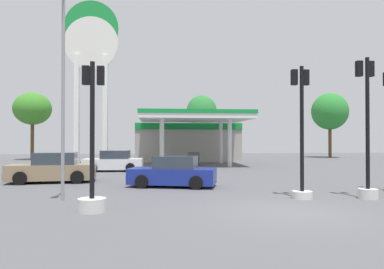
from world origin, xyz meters
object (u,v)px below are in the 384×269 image
object	(u,v)px
car_1	(53,169)
corner_streetlamp	(62,75)
car_0	(114,162)
tree_2	(330,112)
car_2	(173,173)
traffic_signal_1	(92,170)
traffic_signal_0	(301,149)
tree_0	(32,109)
station_pole_sign	(91,58)
traffic_signal_2	(367,148)
tree_1	(202,112)

from	to	relation	value
car_1	corner_streetlamp	bearing A→B (deg)	-72.37
car_0	tree_2	bearing A→B (deg)	34.48
car_2	traffic_signal_1	world-z (taller)	traffic_signal_1
traffic_signal_1	corner_streetlamp	size ratio (longest dim) A/B	0.61
traffic_signal_0	tree_0	world-z (taller)	tree_0
tree_2	car_1	bearing A→B (deg)	-139.03
station_pole_sign	tree_2	size ratio (longest dim) A/B	1.86
tree_2	car_2	bearing A→B (deg)	-128.67
tree_0	traffic_signal_0	bearing A→B (deg)	-55.94
car_1	tree_2	distance (m)	34.01
station_pole_sign	tree_2	world-z (taller)	station_pole_sign
traffic_signal_2	tree_0	xyz separation A→B (m)	(-20.51, 27.13, 3.50)
traffic_signal_2	tree_1	world-z (taller)	tree_1
car_2	traffic_signal_0	size ratio (longest dim) A/B	0.86
tree_0	car_2	bearing A→B (deg)	-59.47
tree_0	tree_1	bearing A→B (deg)	0.05
traffic_signal_0	corner_streetlamp	size ratio (longest dim) A/B	0.66
car_2	traffic_signal_1	distance (m)	6.16
traffic_signal_0	traffic_signal_2	bearing A→B (deg)	-6.91
car_0	traffic_signal_0	size ratio (longest dim) A/B	0.82
car_2	traffic_signal_1	size ratio (longest dim) A/B	0.93
traffic_signal_1	tree_2	bearing A→B (deg)	53.41
car_1	traffic_signal_0	world-z (taller)	traffic_signal_0
car_0	car_2	bearing A→B (deg)	-67.02
car_0	tree_1	size ratio (longest dim) A/B	0.57
tree_0	tree_1	xyz separation A→B (m)	(17.84, 0.01, -0.16)
station_pole_sign	tree_0	bearing A→B (deg)	133.47
tree_2	station_pole_sign	bearing A→B (deg)	-160.75
car_0	traffic_signal_2	bearing A→B (deg)	-50.07
station_pole_sign	traffic_signal_1	bearing A→B (deg)	-80.17
traffic_signal_1	tree_0	xyz separation A→B (m)	(-10.94, 28.61, 4.09)
traffic_signal_0	tree_2	world-z (taller)	tree_2
traffic_signal_1	traffic_signal_2	xyz separation A→B (m)	(9.57, 1.47, 0.60)
station_pole_sign	corner_streetlamp	bearing A→B (deg)	-83.26
car_0	tree_1	xyz separation A→B (m)	(7.83, 14.60, 4.54)
traffic_signal_0	tree_1	bearing A→B (deg)	90.65
car_1	car_2	distance (m)	6.35
car_2	traffic_signal_0	world-z (taller)	traffic_signal_0
tree_0	corner_streetlamp	distance (m)	28.34
tree_2	traffic_signal_0	bearing A→B (deg)	-118.04
traffic_signal_2	tree_2	distance (m)	31.30
tree_0	station_pole_sign	bearing A→B (deg)	-46.53
corner_streetlamp	traffic_signal_0	bearing A→B (deg)	-1.20
car_0	corner_streetlamp	size ratio (longest dim) A/B	0.54
tree_1	station_pole_sign	bearing A→B (deg)	-143.66
car_2	tree_0	distance (m)	27.22
station_pole_sign	corner_streetlamp	distance (m)	19.65
car_0	corner_streetlamp	distance (m)	12.65
tree_1	car_1	bearing A→B (deg)	-116.00
tree_0	corner_streetlamp	world-z (taller)	corner_streetlamp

